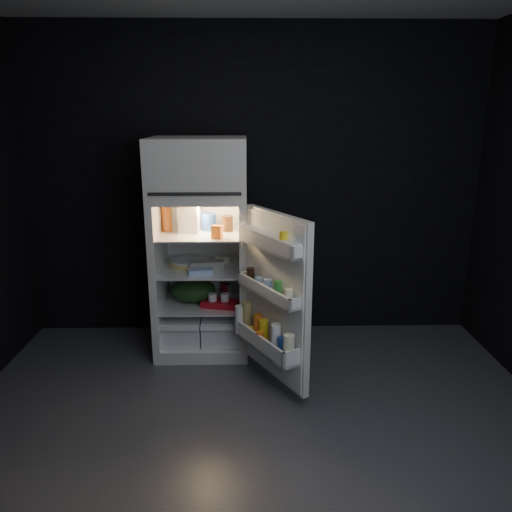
{
  "coord_description": "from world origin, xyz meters",
  "views": [
    {
      "loc": [
        -0.06,
        -2.69,
        1.95
      ],
      "look_at": [
        0.01,
        1.0,
        0.9
      ],
      "focal_mm": 35.0,
      "sensor_mm": 36.0,
      "label": 1
    }
  ],
  "objects_px": {
    "egg_carton": "(207,265)",
    "milk_jug": "(189,217)",
    "fridge_door": "(273,300)",
    "yogurt_tray": "(220,303)",
    "refrigerator": "(201,239)"
  },
  "relations": [
    {
      "from": "egg_carton",
      "to": "milk_jug",
      "type": "bearing_deg",
      "value": 142.43
    },
    {
      "from": "fridge_door",
      "to": "milk_jug",
      "type": "height_order",
      "value": "fridge_door"
    },
    {
      "from": "yogurt_tray",
      "to": "milk_jug",
      "type": "bearing_deg",
      "value": 163.14
    },
    {
      "from": "egg_carton",
      "to": "refrigerator",
      "type": "bearing_deg",
      "value": 108.49
    },
    {
      "from": "refrigerator",
      "to": "milk_jug",
      "type": "bearing_deg",
      "value": -163.64
    },
    {
      "from": "fridge_door",
      "to": "milk_jug",
      "type": "bearing_deg",
      "value": 133.65
    },
    {
      "from": "milk_jug",
      "to": "egg_carton",
      "type": "height_order",
      "value": "milk_jug"
    },
    {
      "from": "fridge_door",
      "to": "yogurt_tray",
      "type": "height_order",
      "value": "fridge_door"
    },
    {
      "from": "refrigerator",
      "to": "egg_carton",
      "type": "xyz_separation_m",
      "value": [
        0.05,
        -0.1,
        -0.19
      ]
    },
    {
      "from": "fridge_door",
      "to": "egg_carton",
      "type": "xyz_separation_m",
      "value": [
        -0.51,
        0.6,
        0.08
      ]
    },
    {
      "from": "refrigerator",
      "to": "egg_carton",
      "type": "relative_size",
      "value": 6.4
    },
    {
      "from": "egg_carton",
      "to": "yogurt_tray",
      "type": "height_order",
      "value": "egg_carton"
    },
    {
      "from": "refrigerator",
      "to": "yogurt_tray",
      "type": "relative_size",
      "value": 6.15
    },
    {
      "from": "egg_carton",
      "to": "yogurt_tray",
      "type": "relative_size",
      "value": 0.96
    },
    {
      "from": "refrigerator",
      "to": "yogurt_tray",
      "type": "height_order",
      "value": "refrigerator"
    }
  ]
}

